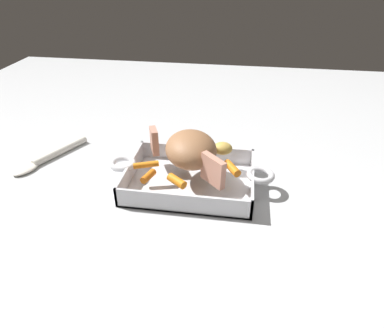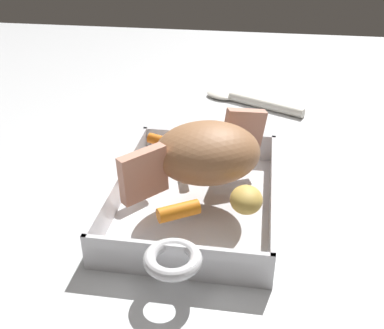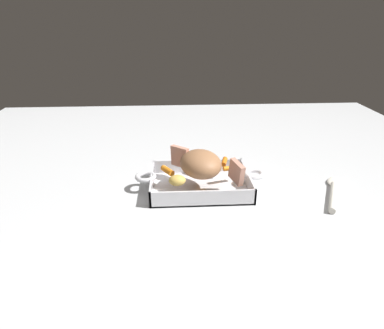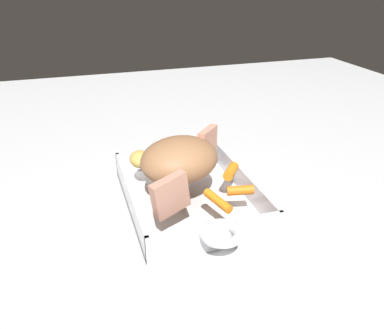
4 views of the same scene
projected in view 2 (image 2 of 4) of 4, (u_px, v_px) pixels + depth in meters
ground_plane at (195, 206)px, 0.67m from camera, size 2.10×2.10×0.00m
roasting_dish at (195, 198)px, 0.67m from camera, size 0.40×0.22×0.05m
pork_roast at (208, 151)px, 0.63m from camera, size 0.16×0.17×0.08m
roast_slice_thin at (143, 174)px, 0.59m from camera, size 0.06×0.06×0.07m
roast_slice_thick at (244, 129)px, 0.71m from camera, size 0.04×0.07×0.07m
baby_carrot_southeast at (162, 141)px, 0.73m from camera, size 0.03×0.05×0.02m
baby_carrot_northwest at (179, 211)px, 0.56m from camera, size 0.04×0.05×0.02m
baby_carrot_center_right at (194, 138)px, 0.73m from camera, size 0.06×0.03×0.02m
baby_carrot_northeast at (145, 160)px, 0.67m from camera, size 0.05×0.04×0.02m
potato_golden_large at (246, 200)px, 0.57m from camera, size 0.05×0.04×0.03m
serving_spoon at (249, 101)px, 1.01m from camera, size 0.13×0.22×0.02m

